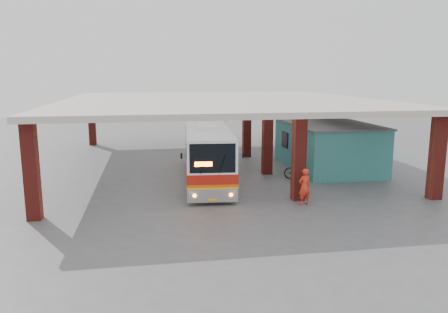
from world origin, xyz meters
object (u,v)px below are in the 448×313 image
object	(u,v)px
coach_bus	(207,151)
red_chair	(270,152)
motorcycle	(301,170)
pedestrian	(304,187)

from	to	relation	value
coach_bus	red_chair	world-z (taller)	coach_bus
coach_bus	red_chair	xyz separation A→B (m)	(5.82, 6.47, -1.38)
red_chair	motorcycle	bearing A→B (deg)	-78.05
coach_bus	pedestrian	xyz separation A→B (m)	(3.98, -6.31, -0.81)
motorcycle	pedestrian	world-z (taller)	pedestrian
red_chair	coach_bus	bearing A→B (deg)	-118.87
coach_bus	motorcycle	distance (m)	5.91
coach_bus	pedestrian	size ratio (longest dim) A/B	6.61
motorcycle	coach_bus	bearing A→B (deg)	91.77
motorcycle	red_chair	world-z (taller)	motorcycle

